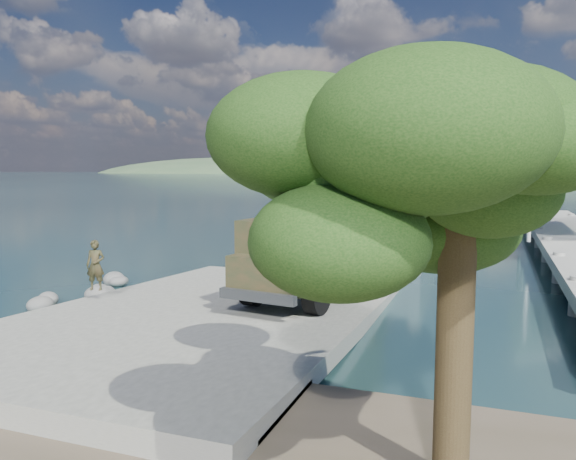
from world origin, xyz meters
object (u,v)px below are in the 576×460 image
object	(u,v)px
military_truck	(324,239)
overhang_tree	(430,179)
landing_craft	(379,228)
pier	(574,229)
soldier	(96,276)

from	to	relation	value
military_truck	overhang_tree	xyz separation A→B (m)	(4.96, -11.13, 2.44)
landing_craft	military_truck	size ratio (longest dim) A/B	3.71
landing_craft	overhang_tree	xyz separation A→B (m)	(6.89, -31.67, 4.13)
military_truck	landing_craft	bearing A→B (deg)	103.76
military_truck	pier	bearing A→B (deg)	66.16
landing_craft	military_truck	world-z (taller)	landing_craft
pier	overhang_tree	distance (m)	28.13
landing_craft	pier	bearing A→B (deg)	-21.32
military_truck	overhang_tree	bearing A→B (deg)	-57.57
pier	military_truck	xyz separation A→B (m)	(-10.28, -16.30, 0.88)
military_truck	soldier	bearing A→B (deg)	-141.03
overhang_tree	landing_craft	bearing A→B (deg)	102.28
pier	overhang_tree	world-z (taller)	overhang_tree
soldier	military_truck	bearing A→B (deg)	11.97
landing_craft	military_truck	bearing A→B (deg)	-86.75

